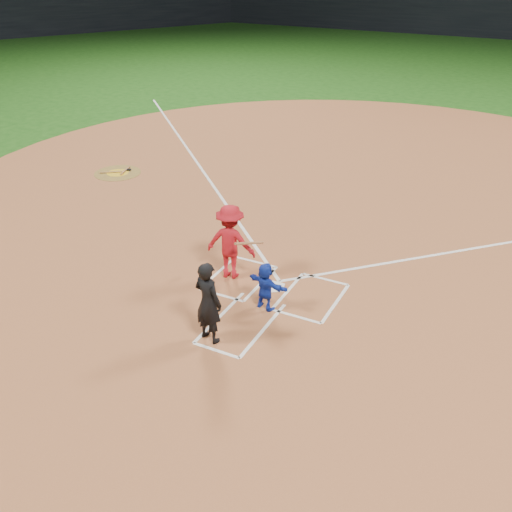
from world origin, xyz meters
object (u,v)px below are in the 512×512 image
at_px(catcher, 265,286).
at_px(umpire, 208,302).
at_px(on_deck_circle, 118,173).
at_px(batter_at_plate, 230,242).
at_px(home_plate, 274,287).

xyz_separation_m(catcher, umpire, (-0.53, -1.60, 0.34)).
height_order(on_deck_circle, batter_at_plate, batter_at_plate).
bearing_deg(catcher, batter_at_plate, -20.06).
distance_m(home_plate, umpire, 2.69).
height_order(catcher, batter_at_plate, batter_at_plate).
relative_size(home_plate, on_deck_circle, 0.35).
bearing_deg(on_deck_circle, batter_at_plate, -31.84).
xyz_separation_m(on_deck_circle, umpire, (8.24, -7.08, 0.92)).
height_order(home_plate, catcher, catcher).
relative_size(on_deck_circle, batter_at_plate, 0.88).
xyz_separation_m(on_deck_circle, batter_at_plate, (7.36, -4.57, 0.96)).
bearing_deg(umpire, on_deck_circle, -28.10).
distance_m(on_deck_circle, catcher, 10.36).
xyz_separation_m(home_plate, umpire, (-0.33, -2.51, 0.91)).
bearing_deg(umpire, home_plate, -84.87).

